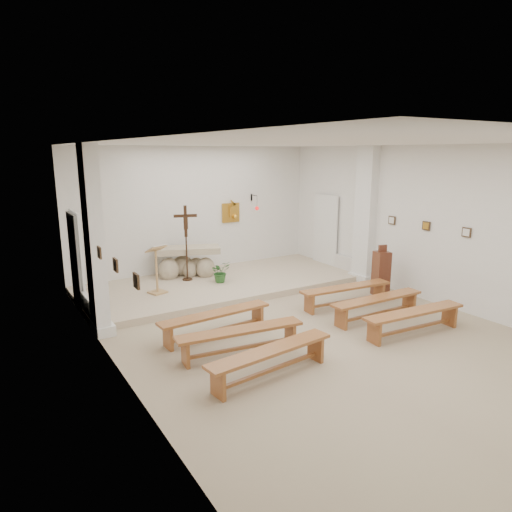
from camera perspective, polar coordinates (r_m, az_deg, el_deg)
ground at (r=8.88m, az=6.47°, el=-9.34°), size 7.00×10.00×0.00m
wall_left at (r=6.82m, az=-16.90°, el=-1.21°), size 0.02×10.00×3.50m
wall_right at (r=10.87m, az=21.41°, el=3.56°), size 0.02×10.00×3.50m
wall_back at (r=12.62m, az=-7.46°, el=5.53°), size 7.00×0.02×3.50m
ceiling at (r=8.22m, az=7.11°, el=13.80°), size 7.00×10.00×0.02m
sanctuary_platform at (r=11.64m, az=-4.19°, el=-3.45°), size 6.98×3.00×0.15m
pilaster_left at (r=8.76m, az=-19.56°, el=1.64°), size 0.26×0.55×3.50m
pilaster_right at (r=12.07m, az=13.50°, el=4.95°), size 0.26×0.55×3.50m
gold_wall_relief at (r=13.07m, az=-3.17°, el=5.43°), size 0.55×0.04×0.55m
sanctuary_lamp at (r=13.18m, az=0.04°, el=6.21°), size 0.11×0.36×0.44m
station_frame_left_front at (r=6.09m, az=-14.74°, el=-3.04°), size 0.03×0.20×0.20m
station_frame_left_mid at (r=7.02m, az=-17.15°, el=-1.08°), size 0.03×0.20×0.20m
station_frame_left_rear at (r=7.98m, az=-19.00°, el=0.42°), size 0.03×0.20×0.20m
station_frame_right_front at (r=10.40m, az=24.82°, el=2.71°), size 0.03×0.20×0.20m
station_frame_right_mid at (r=10.97m, az=20.51°, el=3.56°), size 0.03×0.20×0.20m
station_frame_right_rear at (r=11.61m, az=16.63°, el=4.31°), size 0.03×0.20×0.20m
radiator_left at (r=9.78m, az=-20.14°, el=-6.25°), size 0.10×0.85×0.52m
radiator_right at (r=12.88m, az=11.15°, el=-1.16°), size 0.10×0.85×0.52m
altar at (r=12.08m, az=-8.60°, el=-0.97°), size 1.78×1.20×0.86m
lectern at (r=10.68m, az=-12.29°, el=-1.62°), size 0.49×0.44×1.16m
crucifix_stand at (r=11.54m, az=-8.73°, el=2.29°), size 0.56×0.25×1.91m
potted_plant at (r=11.44m, az=-4.47°, el=-1.97°), size 0.54×0.48×0.54m
donation_pedestal at (r=11.21m, az=15.36°, el=-2.08°), size 0.39×0.39×1.22m
bench_left_front at (r=8.50m, az=-5.08°, el=-7.79°), size 2.22×0.49×0.47m
bench_right_front at (r=10.25m, az=11.18°, el=-4.35°), size 2.23×0.55×0.47m
bench_left_second at (r=7.74m, az=-1.96°, el=-9.88°), size 2.23×0.62×0.47m
bench_right_second at (r=9.63m, az=14.92°, el=-5.68°), size 2.21×0.39×0.47m
bench_left_third at (r=7.02m, az=1.88°, el=-12.38°), size 2.23×0.59×0.47m
bench_right_third at (r=9.06m, az=19.17°, el=-7.16°), size 2.23×0.53×0.47m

